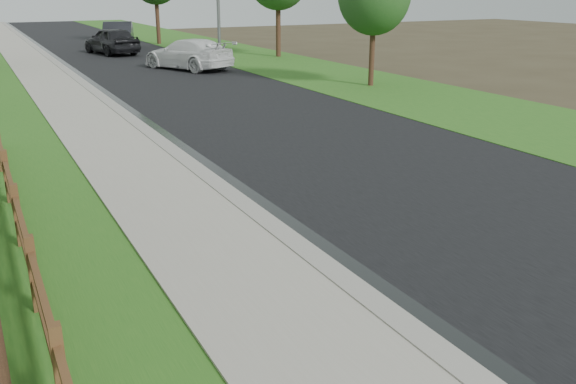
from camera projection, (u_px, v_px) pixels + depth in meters
road at (127, 58)px, 36.68m from camera, size 8.00×90.00×0.02m
curb at (53, 61)px, 34.84m from camera, size 0.40×90.00×0.12m
wet_gutter at (60, 61)px, 35.00m from camera, size 0.50×90.00×0.00m
sidewalk at (29, 62)px, 34.27m from camera, size 2.20×90.00×0.10m
verge_far at (233, 52)px, 39.69m from camera, size 6.00×90.00×0.04m
ranch_fence at (24, 238)px, 8.86m from camera, size 0.12×16.92×1.10m
white_suv at (188, 54)px, 31.44m from camera, size 4.10×5.74×1.54m
dark_car_mid at (111, 40)px, 38.50m from camera, size 2.96×5.24×1.68m
dark_car_far at (118, 35)px, 41.86m from camera, size 3.29×5.74×1.79m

